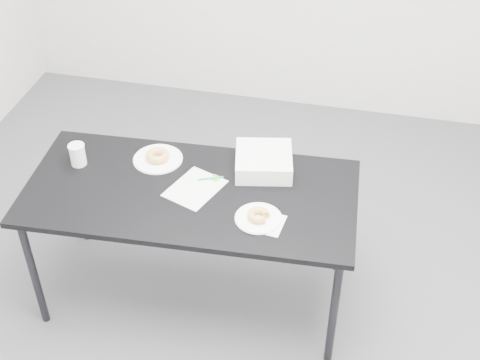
% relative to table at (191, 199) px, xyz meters
% --- Properties ---
extents(floor, '(4.00, 4.00, 0.00)m').
position_rel_table_xyz_m(floor, '(0.15, 0.02, -0.67)').
color(floor, '#48484D').
rests_on(floor, ground).
extents(table, '(1.62, 0.83, 0.72)m').
position_rel_table_xyz_m(table, '(0.00, 0.00, 0.00)').
color(table, black).
rests_on(table, floor).
extents(scorecard, '(0.29, 0.32, 0.00)m').
position_rel_table_xyz_m(scorecard, '(0.02, 0.02, 0.06)').
color(scorecard, white).
rests_on(scorecard, table).
extents(logo_patch, '(0.06, 0.06, 0.00)m').
position_rel_table_xyz_m(logo_patch, '(0.09, 0.11, 0.06)').
color(logo_patch, green).
rests_on(logo_patch, scorecard).
extents(pen, '(0.12, 0.05, 0.01)m').
position_rel_table_xyz_m(pen, '(0.07, 0.10, 0.06)').
color(pen, '#0C8B4E').
rests_on(pen, scorecard).
extents(napkin, '(0.17, 0.17, 0.00)m').
position_rel_table_xyz_m(napkin, '(0.40, -0.15, 0.06)').
color(napkin, white).
rests_on(napkin, table).
extents(plate_near, '(0.21, 0.21, 0.01)m').
position_rel_table_xyz_m(plate_near, '(0.36, -0.13, 0.06)').
color(plate_near, white).
rests_on(plate_near, napkin).
extents(donut_near, '(0.12, 0.12, 0.03)m').
position_rel_table_xyz_m(donut_near, '(0.36, -0.13, 0.08)').
color(donut_near, '#DB8A45').
rests_on(donut_near, plate_near).
extents(plate_far, '(0.25, 0.25, 0.01)m').
position_rel_table_xyz_m(plate_far, '(-0.22, 0.20, 0.06)').
color(plate_far, white).
rests_on(plate_far, table).
extents(donut_far, '(0.14, 0.14, 0.04)m').
position_rel_table_xyz_m(donut_far, '(-0.22, 0.20, 0.08)').
color(donut_far, '#DB8A45').
rests_on(donut_far, plate_far).
extents(coffee_cup, '(0.08, 0.08, 0.11)m').
position_rel_table_xyz_m(coffee_cup, '(-0.60, 0.08, 0.11)').
color(coffee_cup, silver).
rests_on(coffee_cup, table).
extents(cup_lid, '(0.09, 0.09, 0.01)m').
position_rel_table_xyz_m(cup_lid, '(0.28, 0.33, 0.06)').
color(cup_lid, silver).
rests_on(cup_lid, table).
extents(bakery_box, '(0.32, 0.32, 0.09)m').
position_rel_table_xyz_m(bakery_box, '(0.31, 0.24, 0.10)').
color(bakery_box, white).
rests_on(bakery_box, table).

